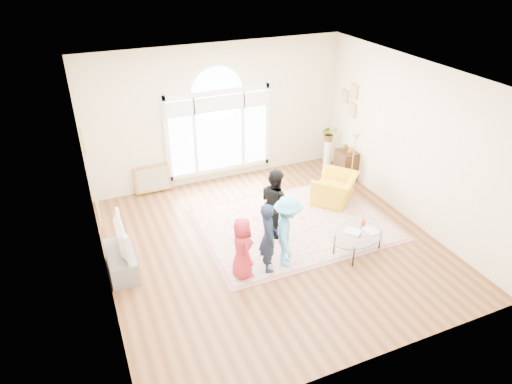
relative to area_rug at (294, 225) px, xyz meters
name	(u,v)px	position (x,y,z in m)	size (l,w,h in m)	color
ground	(272,244)	(-0.70, -0.42, -0.01)	(6.00, 6.00, 0.00)	#593218
room_shell	(221,119)	(-0.69, 2.41, 1.56)	(6.00, 6.00, 6.00)	beige
area_rug	(294,225)	(0.00, 0.00, 0.00)	(3.60, 2.60, 0.02)	beige
rug_border	(294,225)	(0.00, 0.00, 0.00)	(3.80, 2.80, 0.01)	#9A6461
tv_console	(121,261)	(-3.45, -0.12, 0.20)	(0.45, 1.00, 0.42)	gray
television	(118,238)	(-3.44, -0.12, 0.70)	(0.17, 1.02, 0.59)	black
coffee_table	(359,234)	(0.65, -1.25, 0.39)	(1.40, 1.12, 0.54)	silver
armchair	(335,189)	(1.26, 0.52, 0.30)	(0.96, 0.84, 0.63)	gold
side_cabinet	(346,165)	(2.08, 1.39, 0.34)	(0.40, 0.50, 0.70)	black
floor_lamp	(355,142)	(1.75, 0.68, 1.27)	(0.28, 0.28, 1.51)	black
plant_pedestal	(328,154)	(2.00, 2.10, 0.34)	(0.20, 0.20, 0.70)	white
potted_plant	(329,133)	(2.00, 2.10, 0.90)	(0.37, 0.32, 0.41)	#33722D
leaning_picture	(154,192)	(-2.34, 2.48, -0.01)	(0.80, 0.05, 0.62)	tan
child_red	(242,248)	(-1.55, -1.05, 0.58)	(0.55, 0.36, 1.13)	#AD2133
child_navy	(268,237)	(-1.07, -1.05, 0.66)	(0.47, 0.31, 1.30)	#17223B
child_black	(275,202)	(-0.48, -0.06, 0.69)	(0.66, 0.51, 1.35)	black
child_blue	(287,232)	(-0.71, -1.05, 0.68)	(0.87, 0.50, 1.34)	#54B0E3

